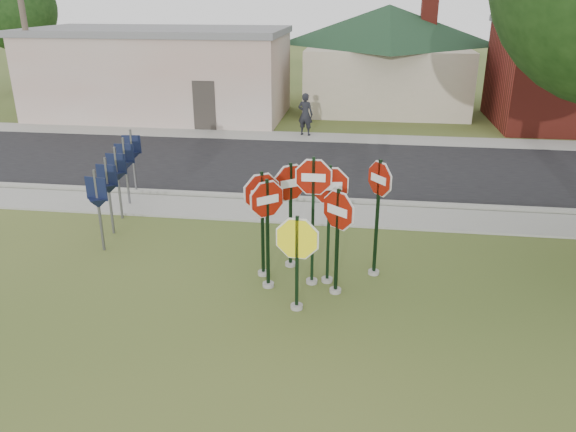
# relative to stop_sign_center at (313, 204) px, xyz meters

# --- Properties ---
(ground) EXTENTS (120.00, 120.00, 0.00)m
(ground) POSITION_rel_stop_sign_center_xyz_m (-0.09, -1.54, -1.80)
(ground) COLOR #364E1D
(ground) RESTS_ON ground
(sidewalk_near) EXTENTS (60.00, 1.60, 0.06)m
(sidewalk_near) POSITION_rel_stop_sign_center_xyz_m (-0.09, 3.96, -1.77)
(sidewalk_near) COLOR gray
(sidewalk_near) RESTS_ON ground
(road) EXTENTS (60.00, 7.00, 0.04)m
(road) POSITION_rel_stop_sign_center_xyz_m (-0.09, 8.46, -1.78)
(road) COLOR black
(road) RESTS_ON ground
(sidewalk_far) EXTENTS (60.00, 1.60, 0.06)m
(sidewalk_far) POSITION_rel_stop_sign_center_xyz_m (-0.09, 12.76, -1.77)
(sidewalk_far) COLOR gray
(sidewalk_far) RESTS_ON ground
(curb) EXTENTS (60.00, 0.20, 0.14)m
(curb) POSITION_rel_stop_sign_center_xyz_m (-0.09, 4.96, -1.73)
(curb) COLOR gray
(curb) RESTS_ON ground
(stop_sign_center) EXTENTS (1.03, 0.24, 2.87)m
(stop_sign_center) POSITION_rel_stop_sign_center_xyz_m (0.00, 0.00, 0.00)
(stop_sign_center) COLOR gray
(stop_sign_center) RESTS_ON ground
(stop_sign_yellow) EXTENTS (1.14, 0.24, 2.05)m
(stop_sign_yellow) POSITION_rel_stop_sign_center_xyz_m (-0.19, -1.07, -0.59)
(stop_sign_yellow) COLOR gray
(stop_sign_yellow) RESTS_ON ground
(stop_sign_left) EXTENTS (0.82, 0.68, 2.46)m
(stop_sign_left) POSITION_rel_stop_sign_center_xyz_m (-0.89, -0.27, -0.28)
(stop_sign_left) COLOR gray
(stop_sign_left) RESTS_ON ground
(stop_sign_right) EXTENTS (0.86, 0.71, 2.35)m
(stop_sign_right) POSITION_rel_stop_sign_center_xyz_m (0.52, -0.33, -0.36)
(stop_sign_right) COLOR gray
(stop_sign_right) RESTS_ON ground
(stop_sign_back_right) EXTENTS (1.06, 0.24, 2.69)m
(stop_sign_back_right) POSITION_rel_stop_sign_center_xyz_m (0.32, 0.11, -0.12)
(stop_sign_back_right) COLOR gray
(stop_sign_back_right) RESTS_ON ground
(stop_sign_back_left) EXTENTS (0.89, 0.69, 2.52)m
(stop_sign_back_left) POSITION_rel_stop_sign_center_xyz_m (-0.56, 0.75, -0.23)
(stop_sign_back_left) COLOR gray
(stop_sign_back_left) RESTS_ON ground
(stop_sign_far_right) EXTENTS (0.64, 0.81, 2.69)m
(stop_sign_far_right) POSITION_rel_stop_sign_center_xyz_m (1.30, 0.60, -0.13)
(stop_sign_far_right) COLOR gray
(stop_sign_far_right) RESTS_ON ground
(stop_sign_far_left) EXTENTS (0.93, 0.66, 2.47)m
(stop_sign_far_left) POSITION_rel_stop_sign_center_xyz_m (-1.08, 0.23, -0.27)
(stop_sign_far_left) COLOR gray
(stop_sign_far_left) RESTS_ON ground
(route_sign_row) EXTENTS (1.43, 4.63, 2.00)m
(route_sign_row) POSITION_rel_stop_sign_center_xyz_m (-5.49, 2.96, -0.57)
(route_sign_row) COLOR #59595E
(route_sign_row) RESTS_ON ground
(building_stucco) EXTENTS (12.20, 6.20, 4.20)m
(building_stucco) POSITION_rel_stop_sign_center_xyz_m (-9.08, 16.46, 0.35)
(building_stucco) COLOR beige
(building_stucco) RESTS_ON ground
(building_house) EXTENTS (11.60, 11.60, 6.20)m
(building_house) POSITION_rel_stop_sign_center_xyz_m (1.92, 20.46, 1.85)
(building_house) COLOR #BBAB95
(building_house) RESTS_ON ground
(utility_pole_near) EXTENTS (2.20, 0.26, 9.50)m
(utility_pole_near) POSITION_rel_stop_sign_center_xyz_m (-14.09, 13.66, 3.17)
(utility_pole_near) COLOR #493B31
(utility_pole_near) RESTS_ON ground
(bg_tree_left) EXTENTS (4.90, 4.90, 7.35)m
(bg_tree_left) POSITION_rel_stop_sign_center_xyz_m (-20.09, 22.46, 3.08)
(bg_tree_left) COLOR #2F2115
(bg_tree_left) RESTS_ON ground
(pedestrian) EXTENTS (0.74, 0.58, 1.79)m
(pedestrian) POSITION_rel_stop_sign_center_xyz_m (-1.56, 13.04, -0.84)
(pedestrian) COLOR black
(pedestrian) RESTS_ON sidewalk_far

